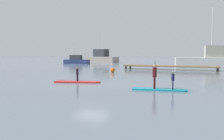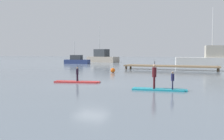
% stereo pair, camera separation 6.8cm
% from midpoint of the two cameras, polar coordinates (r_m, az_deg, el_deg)
% --- Properties ---
extents(ground_plane, '(240.00, 240.00, 0.00)m').
position_cam_midpoint_polar(ground_plane, '(19.01, -4.83, -3.08)').
color(ground_plane, slate).
extents(paddleboard_near, '(3.65, 1.54, 0.10)m').
position_cam_midpoint_polar(paddleboard_near, '(19.74, -8.03, -2.69)').
color(paddleboard_near, red).
rests_on(paddleboard_near, ground).
extents(paddler_child_solo, '(0.23, 0.39, 1.23)m').
position_cam_midpoint_polar(paddler_child_solo, '(19.69, -8.01, -0.74)').
color(paddler_child_solo, black).
rests_on(paddler_child_solo, paddleboard_near).
extents(paddleboard_far, '(3.41, 1.18, 0.10)m').
position_cam_midpoint_polar(paddleboard_far, '(15.81, 10.68, -4.39)').
color(paddleboard_far, '#1E9EB2').
rests_on(paddleboard_far, ground).
extents(paddler_adult, '(0.30, 0.48, 1.71)m').
position_cam_midpoint_polar(paddler_adult, '(15.73, 9.59, -1.05)').
color(paddler_adult, '#4C1419').
rests_on(paddler_adult, paddleboard_far).
extents(paddler_child_front, '(0.21, 0.39, 1.09)m').
position_cam_midpoint_polar(paddler_child_front, '(15.69, 13.63, -2.08)').
color(paddler_child_front, '#19194C').
rests_on(paddler_child_front, paddleboard_far).
extents(fishing_boat_white_large, '(11.19, 4.44, 9.21)m').
position_cam_midpoint_polar(fishing_boat_white_large, '(41.28, 21.96, 2.04)').
color(fishing_boat_white_large, silver).
rests_on(fishing_boat_white_large, ground).
extents(fishing_boat_green_midground, '(5.41, 2.11, 4.69)m').
position_cam_midpoint_polar(fishing_boat_green_midground, '(52.48, -8.17, 2.19)').
color(fishing_boat_green_midground, navy).
rests_on(fishing_boat_green_midground, ground).
extents(motor_boat_small_navy, '(8.63, 4.62, 8.89)m').
position_cam_midpoint_polar(motor_boat_small_navy, '(60.59, -2.39, 2.90)').
color(motor_boat_small_navy, '#9E9384').
rests_on(motor_boat_small_navy, ground).
extents(floating_dock, '(12.54, 2.63, 0.60)m').
position_cam_midpoint_polar(floating_dock, '(34.68, 13.08, 0.87)').
color(floating_dock, '#846B4C').
rests_on(floating_dock, ground).
extents(mooring_buoy_near, '(0.55, 0.55, 0.55)m').
position_cam_midpoint_polar(mooring_buoy_near, '(29.03, 0.08, -0.07)').
color(mooring_buoy_near, orange).
rests_on(mooring_buoy_near, ground).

